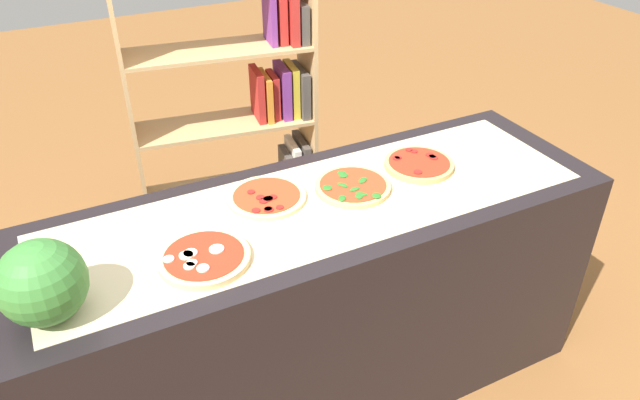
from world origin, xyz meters
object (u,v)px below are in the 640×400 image
object	(u,v)px
pizza_spinach_2	(353,186)
pizza_pepperoni_3	(419,164)
pizza_pepperoni_1	(267,197)
pizza_mozzarella_0	(204,258)
bookshelf	(249,118)
watermelon	(42,282)

from	to	relation	value
pizza_spinach_2	pizza_pepperoni_3	world-z (taller)	pizza_pepperoni_3
pizza_pepperoni_1	pizza_spinach_2	size ratio (longest dim) A/B	1.02
pizza_mozzarella_0	bookshelf	distance (m)	1.35
bookshelf	pizza_spinach_2	bearing A→B (deg)	-89.17
watermelon	pizza_spinach_2	bearing A→B (deg)	10.45
pizza_spinach_2	pizza_mozzarella_0	bearing A→B (deg)	-165.61
pizza_mozzarella_0	bookshelf	size ratio (longest dim) A/B	0.19
pizza_mozzarella_0	watermelon	world-z (taller)	watermelon
pizza_pepperoni_3	pizza_spinach_2	bearing A→B (deg)	-175.57
pizza_mozzarella_0	watermelon	distance (m)	0.46
bookshelf	pizza_pepperoni_1	bearing A→B (deg)	-107.12
pizza_spinach_2	pizza_pepperoni_1	bearing A→B (deg)	165.46
pizza_pepperoni_3	pizza_mozzarella_0	bearing A→B (deg)	-168.86
pizza_spinach_2	watermelon	bearing A→B (deg)	-169.55
pizza_mozzarella_0	pizza_pepperoni_3	size ratio (longest dim) A/B	1.07
pizza_pepperoni_1	bookshelf	xyz separation A→B (m)	(0.30, 0.96, -0.16)
watermelon	bookshelf	world-z (taller)	bookshelf
pizza_mozzarella_0	watermelon	size ratio (longest dim) A/B	1.20
pizza_pepperoni_1	bookshelf	bearing A→B (deg)	72.88
pizza_pepperoni_1	pizza_spinach_2	xyz separation A→B (m)	(0.31, -0.08, 0.00)
pizza_spinach_2	watermelon	world-z (taller)	watermelon
pizza_mozzarella_0	pizza_pepperoni_3	bearing A→B (deg)	11.14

